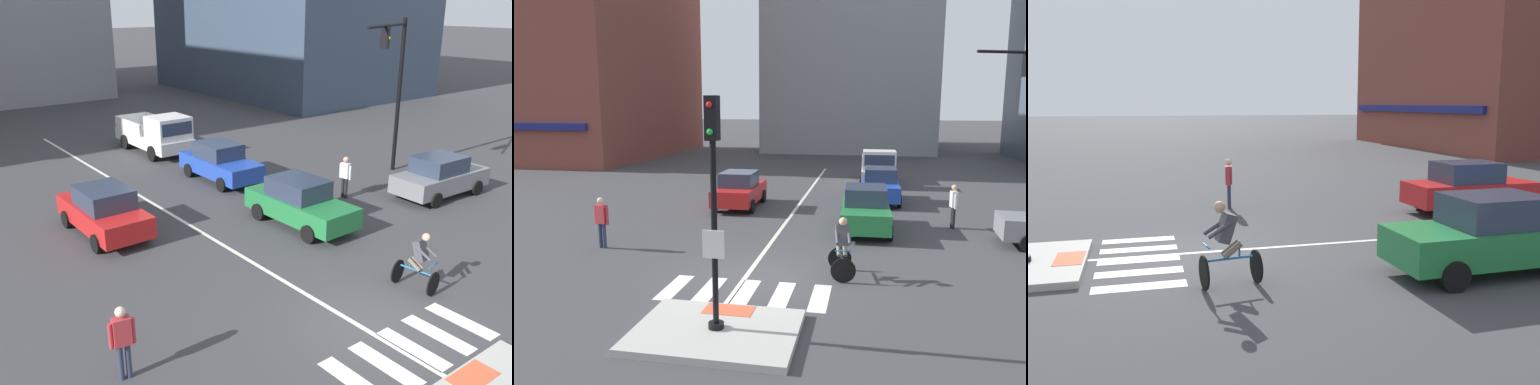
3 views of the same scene
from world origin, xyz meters
The scene contains 17 objects.
ground_plane centered at (0.00, 0.00, 0.00)m, with size 300.00×300.00×0.00m, color #3D3D3F.
tactile_pad_front centered at (0.00, -2.61, 0.15)m, with size 1.10×0.60×0.01m, color #DB5B38.
crosswalk_stripe_a centered at (-1.86, -1.14, 0.00)m, with size 0.44×1.80×0.01m, color silver.
crosswalk_stripe_b centered at (-0.93, -1.14, 0.00)m, with size 0.44×1.80×0.01m, color silver.
crosswalk_stripe_c centered at (0.00, -1.14, 0.00)m, with size 0.44×1.80×0.01m, color silver.
crosswalk_stripe_d centered at (0.93, -1.14, 0.00)m, with size 0.44×1.80×0.01m, color silver.
crosswalk_stripe_e centered at (1.86, -1.14, 0.00)m, with size 0.44×1.80×0.01m, color silver.
lane_centre_line centered at (-0.26, 10.00, 0.00)m, with size 0.14×28.00×0.01m, color silver.
traffic_light_mast centered at (9.87, 7.84, 4.36)m, with size 4.25×1.75×6.70m.
car_blue_eastbound_far centered at (3.45, 11.68, 0.81)m, with size 1.88×4.12×1.64m.
car_grey_cross_right centered at (9.22, 4.71, 0.81)m, with size 4.17×1.97×1.64m.
car_red_westbound_far centered at (-2.84, 9.18, 0.81)m, with size 1.89×4.12×1.64m.
car_green_eastbound_mid centered at (2.82, 5.83, 0.81)m, with size 1.93×4.14×1.64m.
pickup_truck_white_eastbound_distant centered at (3.42, 17.26, 0.98)m, with size 2.10×5.12×2.08m.
cyclist centered at (2.28, 0.50, 0.87)m, with size 0.81×1.17×1.68m.
pedestrian_at_curb_left centered at (-5.53, 1.82, 0.98)m, with size 0.54×0.28×1.67m.
pedestrian_waiting_far_side centered at (6.07, 6.82, 0.98)m, with size 0.26×0.55×1.67m.
Camera 1 is at (-9.12, -7.28, 7.34)m, focal length 38.50 mm.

